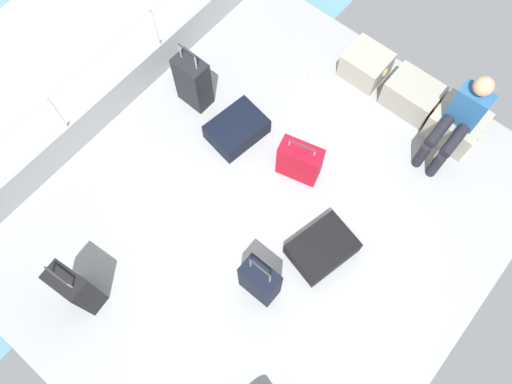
# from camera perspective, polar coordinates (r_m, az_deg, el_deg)

# --- Properties ---
(ground_plane) EXTENTS (4.40, 5.20, 0.06)m
(ground_plane) POSITION_cam_1_polar(r_m,az_deg,el_deg) (5.39, 1.41, -3.10)
(ground_plane) COLOR #939699
(gunwale_port) EXTENTS (0.06, 5.20, 0.45)m
(gunwale_port) POSITION_cam_1_polar(r_m,az_deg,el_deg) (5.99, -15.09, 10.51)
(gunwale_port) COLOR #939699
(gunwale_port) RESTS_ON ground_plane
(railing_port) EXTENTS (0.04, 4.20, 1.02)m
(railing_port) POSITION_cam_1_polar(r_m,az_deg,el_deg) (5.55, -16.51, 13.61)
(railing_port) COLOR silver
(railing_port) RESTS_ON ground_plane
(sea_wake) EXTENTS (12.00, 12.00, 0.01)m
(sea_wake) POSITION_cam_1_polar(r_m,az_deg,el_deg) (7.27, -21.85, 13.69)
(sea_wake) COLOR #598C9E
(sea_wake) RESTS_ON ground_plane
(cargo_crate_0) EXTENTS (0.52, 0.44, 0.34)m
(cargo_crate_0) POSITION_cam_1_polar(r_m,az_deg,el_deg) (6.23, 12.28, 13.87)
(cargo_crate_0) COLOR #9E9989
(cargo_crate_0) RESTS_ON ground_plane
(cargo_crate_1) EXTENTS (0.62, 0.43, 0.37)m
(cargo_crate_1) POSITION_cam_1_polar(r_m,az_deg,el_deg) (6.10, 17.20, 10.39)
(cargo_crate_1) COLOR gray
(cargo_crate_1) RESTS_ON ground_plane
(cargo_crate_2) EXTENTS (0.56, 0.48, 0.40)m
(cargo_crate_2) POSITION_cam_1_polar(r_m,az_deg,el_deg) (6.02, 21.61, 7.02)
(cargo_crate_2) COLOR #9E9989
(cargo_crate_2) RESTS_ON ground_plane
(passenger_seated) EXTENTS (0.34, 0.66, 1.10)m
(passenger_seated) POSITION_cam_1_polar(r_m,az_deg,el_deg) (5.61, 22.01, 7.70)
(passenger_seated) COLOR #26598C
(passenger_seated) RESTS_ON ground_plane
(suitcase_0) EXTENTS (0.54, 0.68, 0.24)m
(suitcase_0) POSITION_cam_1_polar(r_m,az_deg,el_deg) (5.68, -2.18, 7.10)
(suitcase_0) COLOR black
(suitcase_0) RESTS_ON ground_plane
(suitcase_1) EXTENTS (0.49, 0.32, 0.62)m
(suitcase_1) POSITION_cam_1_polar(r_m,az_deg,el_deg) (5.35, 4.93, 3.47)
(suitcase_1) COLOR #B70C1E
(suitcase_1) RESTS_ON ground_plane
(suitcase_2) EXTENTS (0.37, 0.25, 0.90)m
(suitcase_2) POSITION_cam_1_polar(r_m,az_deg,el_deg) (5.78, -7.13, 12.23)
(suitcase_2) COLOR black
(suitcase_2) RESTS_ON ground_plane
(suitcase_3) EXTENTS (0.37, 0.22, 0.82)m
(suitcase_3) POSITION_cam_1_polar(r_m,az_deg,el_deg) (4.87, 0.44, -10.02)
(suitcase_3) COLOR black
(suitcase_3) RESTS_ON ground_plane
(suitcase_4) EXTENTS (0.40, 0.25, 0.89)m
(suitcase_4) POSITION_cam_1_polar(r_m,az_deg,el_deg) (5.08, -19.63, -10.20)
(suitcase_4) COLOR black
(suitcase_4) RESTS_ON ground_plane
(suitcase_5) EXTENTS (0.60, 0.73, 0.21)m
(suitcase_5) POSITION_cam_1_polar(r_m,az_deg,el_deg) (5.20, 7.48, -6.33)
(suitcase_5) COLOR black
(suitcase_5) RESTS_ON ground_plane
(paper_cup) EXTENTS (0.08, 0.08, 0.10)m
(paper_cup) POSITION_cam_1_polar(r_m,az_deg,el_deg) (6.19, 6.35, 12.97)
(paper_cup) COLOR white
(paper_cup) RESTS_ON ground_plane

